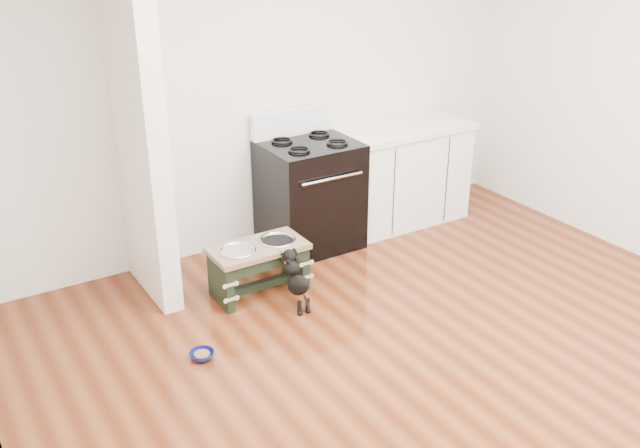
# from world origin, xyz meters

# --- Properties ---
(ground) EXTENTS (5.00, 5.00, 0.00)m
(ground) POSITION_xyz_m (0.00, 0.00, 0.00)
(ground) COLOR #4B200D
(ground) RESTS_ON ground
(room_shell) EXTENTS (5.00, 5.00, 5.00)m
(room_shell) POSITION_xyz_m (0.00, 0.00, 1.62)
(room_shell) COLOR silver
(room_shell) RESTS_ON ground
(partition_wall) EXTENTS (0.15, 0.80, 2.70)m
(partition_wall) POSITION_xyz_m (-1.18, 2.10, 1.35)
(partition_wall) COLOR silver
(partition_wall) RESTS_ON ground
(oven_range) EXTENTS (0.76, 0.69, 1.14)m
(oven_range) POSITION_xyz_m (0.25, 2.16, 0.48)
(oven_range) COLOR black
(oven_range) RESTS_ON ground
(cabinet_run) EXTENTS (1.24, 0.64, 0.91)m
(cabinet_run) POSITION_xyz_m (1.23, 2.18, 0.45)
(cabinet_run) COLOR white
(cabinet_run) RESTS_ON ground
(dog_feeder) EXTENTS (0.72, 0.38, 0.41)m
(dog_feeder) POSITION_xyz_m (-0.51, 1.63, 0.28)
(dog_feeder) COLOR black
(dog_feeder) RESTS_ON ground
(puppy) EXTENTS (0.13, 0.37, 0.44)m
(puppy) POSITION_xyz_m (-0.39, 1.30, 0.24)
(puppy) COLOR black
(puppy) RESTS_ON ground
(floor_bowl) EXTENTS (0.18, 0.18, 0.05)m
(floor_bowl) POSITION_xyz_m (-1.24, 1.06, 0.03)
(floor_bowl) COLOR navy
(floor_bowl) RESTS_ON ground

